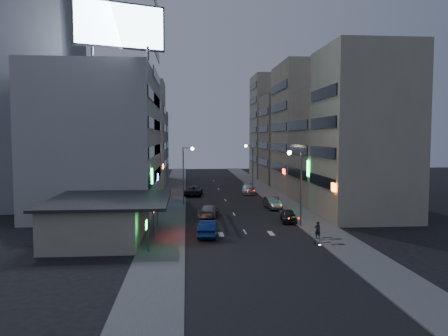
{
  "coord_description": "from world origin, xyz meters",
  "views": [
    {
      "loc": [
        -5.83,
        -39.24,
        9.62
      ],
      "look_at": [
        -0.93,
        17.75,
        5.49
      ],
      "focal_mm": 35.0,
      "sensor_mm": 36.0,
      "label": 1
    }
  ],
  "objects": [
    {
      "name": "street_lamp_right_near",
      "position": [
        5.9,
        6.0,
        5.36
      ],
      "size": [
        1.6,
        0.44,
        8.02
      ],
      "color": "#595B60",
      "rests_on": "sidewalk_right"
    },
    {
      "name": "street_lamp_left",
      "position": [
        -5.9,
        22.0,
        5.36
      ],
      "size": [
        1.6,
        0.44,
        8.02
      ],
      "color": "#595B60",
      "rests_on": "sidewalk_left"
    },
    {
      "name": "sidewalk_left",
      "position": [
        -8.0,
        30.0,
        0.06
      ],
      "size": [
        4.0,
        120.0,
        0.12
      ],
      "primitive_type": "cube",
      "color": "#4C4C4F",
      "rests_on": "ground"
    },
    {
      "name": "scooter_black_a",
      "position": [
        8.01,
        -2.12,
        0.66
      ],
      "size": [
        0.7,
        1.8,
        1.08
      ],
      "primitive_type": null,
      "rotation": [
        0.0,
        0.0,
        1.64
      ],
      "color": "black",
      "rests_on": "sidewalk_right"
    },
    {
      "name": "person",
      "position": [
        6.3,
        -0.04,
        0.93
      ],
      "size": [
        0.65,
        0.49,
        1.61
      ],
      "primitive_type": "imported",
      "rotation": [
        0.0,
        0.0,
        3.33
      ],
      "color": "black",
      "rests_on": "sidewalk_right"
    },
    {
      "name": "scooter_silver_a",
      "position": [
        6.96,
        -1.07,
        0.68
      ],
      "size": [
        1.1,
        1.94,
        1.12
      ],
      "primitive_type": null,
      "rotation": [
        0.0,
        0.0,
        1.85
      ],
      "color": "#A3A7AB",
      "rests_on": "sidewalk_right"
    },
    {
      "name": "food_court",
      "position": [
        -13.9,
        2.0,
        1.98
      ],
      "size": [
        11.0,
        13.0,
        3.88
      ],
      "color": "tan",
      "rests_on": "ground"
    },
    {
      "name": "billboard",
      "position": [
        -12.99,
        9.97,
        21.66
      ],
      "size": [
        9.52,
        3.75,
        6.2
      ],
      "rotation": [
        0.0,
        0.0,
        0.35
      ],
      "color": "#595B60",
      "rests_on": "white_building"
    },
    {
      "name": "sidewalk_right",
      "position": [
        8.0,
        30.0,
        0.06
      ],
      "size": [
        4.0,
        120.0,
        0.12
      ],
      "primitive_type": "cube",
      "color": "#4C4C4F",
      "rests_on": "ground"
    },
    {
      "name": "scooter_silver_b",
      "position": [
        7.4,
        2.43,
        0.63
      ],
      "size": [
        0.84,
        1.73,
        1.01
      ],
      "primitive_type": null,
      "rotation": [
        0.0,
        0.0,
        1.39
      ],
      "color": "#96989D",
      "rests_on": "sidewalk_right"
    },
    {
      "name": "scooter_blue",
      "position": [
        8.34,
        -0.07,
        0.67
      ],
      "size": [
        1.07,
        1.88,
        1.09
      ],
      "primitive_type": null,
      "rotation": [
        0.0,
        0.0,
        1.86
      ],
      "color": "navy",
      "rests_on": "sidewalk_right"
    },
    {
      "name": "far_right_b",
      "position": [
        16.0,
        64.0,
        12.0
      ],
      "size": [
        12.0,
        12.0,
        24.0
      ],
      "primitive_type": "cube",
      "color": "tan",
      "rests_on": "ground"
    },
    {
      "name": "parked_car_right_mid",
      "position": [
        5.6,
        17.8,
        0.78
      ],
      "size": [
        1.94,
        4.81,
        1.55
      ],
      "primitive_type": "imported",
      "rotation": [
        0.0,
        0.0,
        0.06
      ],
      "color": "gray",
      "rests_on": "ground"
    },
    {
      "name": "parked_car_left",
      "position": [
        -4.69,
        31.74,
        0.81
      ],
      "size": [
        3.27,
        6.08,
        1.62
      ],
      "primitive_type": "imported",
      "rotation": [
        0.0,
        0.0,
        3.04
      ],
      "color": "#29292F",
      "rests_on": "ground"
    },
    {
      "name": "grey_tower",
      "position": [
        -26.0,
        23.0,
        17.0
      ],
      "size": [
        10.0,
        14.0,
        34.0
      ],
      "primitive_type": "cube",
      "color": "gray",
      "rests_on": "ground"
    },
    {
      "name": "shophouse_mid",
      "position": [
        15.5,
        22.0,
        8.0
      ],
      "size": [
        11.0,
        12.0,
        16.0
      ],
      "primitive_type": "cube",
      "color": "tan",
      "rests_on": "ground"
    },
    {
      "name": "ground",
      "position": [
        0.0,
        0.0,
        0.0
      ],
      "size": [
        180.0,
        180.0,
        0.0
      ],
      "primitive_type": "plane",
      "color": "black",
      "rests_on": "ground"
    },
    {
      "name": "scooter_black_b",
      "position": [
        7.73,
        0.53,
        0.61
      ],
      "size": [
        0.94,
        1.7,
        0.98
      ],
      "primitive_type": null,
      "rotation": [
        0.0,
        0.0,
        1.84
      ],
      "color": "black",
      "rests_on": "sidewalk_right"
    },
    {
      "name": "road_car_blue",
      "position": [
        -3.82,
        2.27,
        0.79
      ],
      "size": [
        2.21,
        4.94,
        1.58
      ],
      "primitive_type": "imported",
      "rotation": [
        0.0,
        0.0,
        3.03
      ],
      "color": "navy",
      "rests_on": "ground"
    },
    {
      "name": "white_building",
      "position": [
        -17.0,
        20.0,
        9.0
      ],
      "size": [
        14.0,
        24.0,
        18.0
      ],
      "primitive_type": "cube",
      "color": "#A5A5A1",
      "rests_on": "ground"
    },
    {
      "name": "shophouse_near",
      "position": [
        15.0,
        10.5,
        10.0
      ],
      "size": [
        10.0,
        11.0,
        20.0
      ],
      "primitive_type": "cube",
      "color": "tan",
      "rests_on": "ground"
    },
    {
      "name": "far_left_b",
      "position": [
        -16.0,
        58.0,
        7.5
      ],
      "size": [
        12.0,
        10.0,
        15.0
      ],
      "primitive_type": "cube",
      "color": "gray",
      "rests_on": "ground"
    },
    {
      "name": "street_lamp_right_far",
      "position": [
        5.9,
        40.0,
        5.36
      ],
      "size": [
        1.6,
        0.44,
        8.02
      ],
      "color": "#595B60",
      "rests_on": "sidewalk_right"
    },
    {
      "name": "road_car_silver",
      "position": [
        -3.16,
        12.43,
        0.72
      ],
      "size": [
        2.98,
        5.25,
        1.43
      ],
      "primitive_type": "imported",
      "rotation": [
        0.0,
        0.0,
        2.93
      ],
      "color": "gray",
      "rests_on": "ground"
    },
    {
      "name": "parked_car_right_near",
      "position": [
        5.6,
        8.63,
        0.69
      ],
      "size": [
        2.14,
        4.23,
        1.38
      ],
      "primitive_type": "imported",
      "rotation": [
        0.0,
        0.0,
        -0.13
      ],
      "color": "#29282D",
      "rests_on": "ground"
    },
    {
      "name": "parked_car_right_far",
      "position": [
        4.55,
        33.29,
        0.79
      ],
      "size": [
        2.79,
        5.66,
        1.58
      ],
      "primitive_type": "imported",
      "rotation": [
        0.0,
        0.0,
        -0.11
      ],
      "color": "#AFB4B8",
      "rests_on": "ground"
    },
    {
      "name": "far_left_a",
      "position": [
        -15.5,
        45.0,
        10.0
      ],
      "size": [
        11.0,
        10.0,
        20.0
      ],
      "primitive_type": "cube",
      "color": "#A5A5A1",
      "rests_on": "ground"
    },
    {
      "name": "far_right_a",
      "position": [
        15.5,
        50.0,
        9.0
      ],
      "size": [
        11.0,
        12.0,
        18.0
      ],
      "primitive_type": "cube",
      "color": "tan",
      "rests_on": "ground"
    },
    {
      "name": "shophouse_far",
      "position": [
        15.0,
        35.0,
        11.0
      ],
      "size": [
        10.0,
        14.0,
        22.0
      ],
      "primitive_type": "cube",
      "color": "tan",
      "rests_on": "ground"
    }
  ]
}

